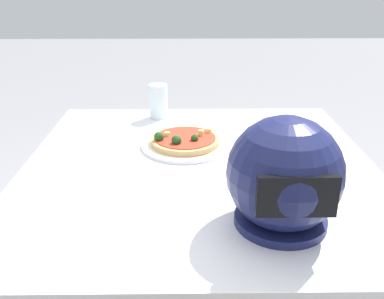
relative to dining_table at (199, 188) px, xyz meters
name	(u,v)px	position (x,y,z in m)	size (l,w,h in m)	color
dining_table	(199,188)	(0.00, 0.00, 0.00)	(1.03, 1.07, 0.71)	white
pizza_plate	(185,145)	(0.04, -0.14, 0.08)	(0.28, 0.28, 0.01)	white
pizza	(184,140)	(0.05, -0.14, 0.10)	(0.22, 0.22, 0.05)	tan
motorcycle_helmet	(284,176)	(-0.17, 0.31, 0.20)	(0.25, 0.25, 0.25)	#191E4C
drinking_glass	(158,101)	(0.14, -0.43, 0.14)	(0.07, 0.07, 0.13)	silver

